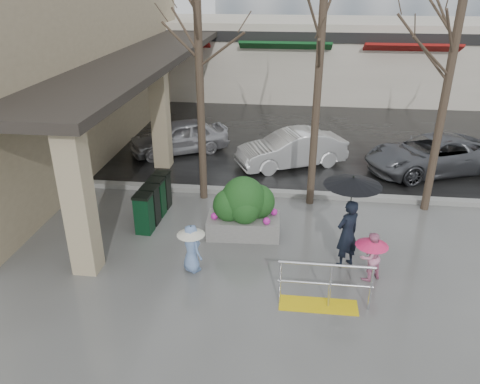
% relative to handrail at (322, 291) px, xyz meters
% --- Properties ---
extents(ground, '(120.00, 120.00, 0.00)m').
position_rel_handrail_xyz_m(ground, '(-1.36, 1.20, -0.38)').
color(ground, '#51514F').
rests_on(ground, ground).
extents(street_asphalt, '(120.00, 36.00, 0.01)m').
position_rel_handrail_xyz_m(street_asphalt, '(-1.36, 23.20, -0.37)').
color(street_asphalt, black).
rests_on(street_asphalt, ground).
extents(curb, '(120.00, 0.30, 0.15)m').
position_rel_handrail_xyz_m(curb, '(-1.36, 5.20, -0.30)').
color(curb, gray).
rests_on(curb, ground).
extents(near_building, '(6.00, 18.00, 8.00)m').
position_rel_handrail_xyz_m(near_building, '(-10.36, 9.20, 3.62)').
color(near_building, tan).
rests_on(near_building, ground).
extents(canopy_slab, '(2.80, 18.00, 0.25)m').
position_rel_handrail_xyz_m(canopy_slab, '(-6.16, 9.20, 3.25)').
color(canopy_slab, '#2D2823').
rests_on(canopy_slab, pillar_front).
extents(pillar_front, '(0.55, 0.55, 3.50)m').
position_rel_handrail_xyz_m(pillar_front, '(-5.26, 0.70, 1.37)').
color(pillar_front, tan).
rests_on(pillar_front, ground).
extents(pillar_back, '(0.55, 0.55, 3.50)m').
position_rel_handrail_xyz_m(pillar_back, '(-5.26, 7.20, 1.37)').
color(pillar_back, tan).
rests_on(pillar_back, ground).
extents(storefront_row, '(34.00, 6.74, 4.00)m').
position_rel_handrail_xyz_m(storefront_row, '(0.64, 19.17, 1.64)').
color(storefront_row, beige).
rests_on(storefront_row, ground).
extents(handrail, '(1.90, 0.50, 1.03)m').
position_rel_handrail_xyz_m(handrail, '(0.00, 0.00, 0.00)').
color(handrail, yellow).
rests_on(handrail, ground).
extents(tree_west, '(3.20, 3.20, 6.80)m').
position_rel_handrail_xyz_m(tree_west, '(-3.36, 4.80, 4.71)').
color(tree_west, '#382B21').
rests_on(tree_west, ground).
extents(tree_midwest, '(3.20, 3.20, 7.00)m').
position_rel_handrail_xyz_m(tree_midwest, '(-0.16, 4.80, 4.86)').
color(tree_midwest, '#382B21').
rests_on(tree_midwest, ground).
extents(tree_mideast, '(3.20, 3.20, 6.50)m').
position_rel_handrail_xyz_m(tree_mideast, '(3.14, 4.80, 4.48)').
color(tree_mideast, '#382B21').
rests_on(tree_mideast, ground).
extents(woman, '(1.27, 1.27, 2.27)m').
position_rel_handrail_xyz_m(woman, '(0.58, 1.58, 1.00)').
color(woman, black).
rests_on(woman, ground).
extents(child_pink, '(0.72, 0.72, 1.14)m').
position_rel_handrail_xyz_m(child_pink, '(1.07, 1.10, 0.29)').
color(child_pink, pink).
rests_on(child_pink, ground).
extents(child_blue, '(0.66, 0.65, 1.16)m').
position_rel_handrail_xyz_m(child_blue, '(-2.89, 0.95, 0.31)').
color(child_blue, '#6E8EC4').
rests_on(child_blue, ground).
extents(planter, '(1.90, 1.09, 1.62)m').
position_rel_handrail_xyz_m(planter, '(-1.90, 2.71, 0.40)').
color(planter, slate).
rests_on(planter, ground).
extents(news_boxes, '(0.53, 1.96, 1.08)m').
position_rel_handrail_xyz_m(news_boxes, '(-4.45, 3.28, 0.17)').
color(news_boxes, '#0C361C').
rests_on(news_boxes, ground).
extents(car_a, '(3.95, 3.10, 1.26)m').
position_rel_handrail_xyz_m(car_a, '(-5.02, 8.61, 0.25)').
color(car_a, '#A8A7AC').
rests_on(car_a, ground).
extents(car_b, '(4.02, 2.86, 1.26)m').
position_rel_handrail_xyz_m(car_b, '(-0.78, 7.73, 0.25)').
color(car_b, silver).
rests_on(car_b, ground).
extents(car_c, '(4.98, 3.56, 1.26)m').
position_rel_handrail_xyz_m(car_c, '(3.97, 7.73, 0.25)').
color(car_c, '#525459').
rests_on(car_c, ground).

